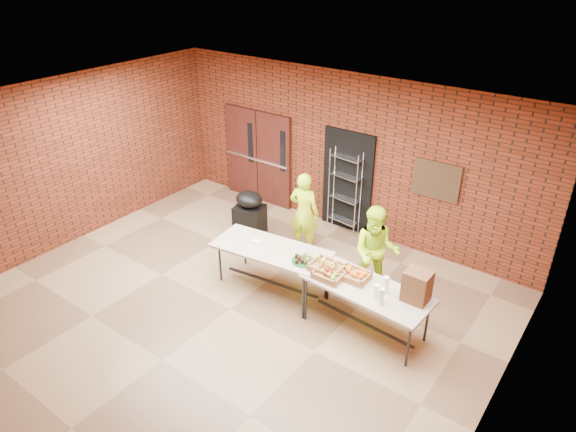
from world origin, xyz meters
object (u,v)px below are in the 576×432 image
object	(u,v)px
table_right	(366,291)
volunteer_man	(376,252)
wire_rack	(345,192)
table_left	(271,252)
covered_grill	(250,215)
volunteer_woman	(304,212)
coffee_dispenser	(417,286)

from	to	relation	value
table_right	volunteer_man	distance (m)	1.01
wire_rack	table_left	xyz separation A→B (m)	(0.08, -2.47, -0.13)
table_left	covered_grill	xyz separation A→B (m)	(-1.41, 1.10, -0.24)
table_left	covered_grill	distance (m)	1.81
wire_rack	table_right	bearing A→B (deg)	-46.01
volunteer_woman	volunteer_man	size ratio (longest dim) A/B	1.00
wire_rack	volunteer_man	xyz separation A→B (m)	(1.51, -1.53, -0.08)
volunteer_woman	coffee_dispenser	bearing A→B (deg)	145.69
table_right	volunteer_man	size ratio (longest dim) A/B	1.24
table_left	wire_rack	bearing A→B (deg)	84.45
table_left	coffee_dispenser	size ratio (longest dim) A/B	4.42
wire_rack	table_right	xyz separation A→B (m)	(1.86, -2.47, -0.15)
volunteer_man	volunteer_woman	bearing A→B (deg)	142.94
table_left	volunteer_man	xyz separation A→B (m)	(1.43, 0.94, 0.05)
coffee_dispenser	covered_grill	distance (m)	4.04
coffee_dispenser	covered_grill	world-z (taller)	coffee_dispenser
coffee_dispenser	table_right	bearing A→B (deg)	-167.71
table_right	covered_grill	size ratio (longest dim) A/B	1.95
table_left	covered_grill	size ratio (longest dim) A/B	2.04
table_left	volunteer_woman	size ratio (longest dim) A/B	1.30
table_right	volunteer_man	xyz separation A→B (m)	(-0.35, 0.94, 0.07)
wire_rack	table_left	world-z (taller)	wire_rack
wire_rack	volunteer_man	size ratio (longest dim) A/B	1.10
volunteer_woman	covered_grill	bearing A→B (deg)	4.15
table_left	table_right	bearing A→B (deg)	-7.43
covered_grill	coffee_dispenser	bearing A→B (deg)	-27.53
volunteer_woman	table_left	bearing A→B (deg)	92.21
table_right	covered_grill	distance (m)	3.39
table_right	volunteer_woman	size ratio (longest dim) A/B	1.24
coffee_dispenser	volunteer_man	bearing A→B (deg)	142.97
table_left	table_right	size ratio (longest dim) A/B	1.05
wire_rack	table_right	world-z (taller)	wire_rack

